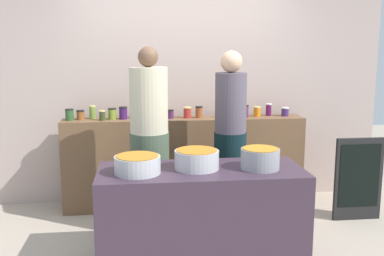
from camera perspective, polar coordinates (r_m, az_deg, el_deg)
The scene contains 26 objects.
ground at distance 4.31m, azimuth 0.56°, elevation -14.73°, with size 12.00×12.00×0.00m, color #AB9C8B.
storefront_wall at distance 5.35m, azimuth -1.37°, elevation 6.84°, with size 4.80×0.12×3.00m, color #B69F96.
display_shelf at distance 5.16m, azimuth -0.96°, elevation -4.38°, with size 2.70×0.36×1.03m, color brown.
prep_table at distance 3.87m, azimuth 1.13°, elevation -11.08°, with size 1.70×0.70×0.82m, color #392937.
preserve_jar_0 at distance 5.07m, azimuth -15.21°, elevation 1.64°, with size 0.09×0.09×0.12m.
preserve_jar_1 at distance 5.08m, azimuth -13.91°, elevation 1.62°, with size 0.09×0.09×0.11m.
preserve_jar_2 at distance 5.11m, azimuth -12.45°, elevation 1.95°, with size 0.07×0.07×0.15m.
preserve_jar_3 at distance 4.98m, azimuth -11.26°, elevation 1.56°, with size 0.07×0.07×0.11m.
preserve_jar_4 at distance 5.04m, azimuth -10.05°, elevation 1.79°, with size 0.09×0.09×0.12m.
preserve_jar_5 at distance 5.03m, azimuth -8.68°, elevation 1.89°, with size 0.09×0.09×0.14m.
preserve_jar_6 at distance 5.09m, azimuth -7.08°, elevation 1.87°, with size 0.08×0.08×0.11m.
preserve_jar_7 at distance 5.07m, azimuth -5.98°, elevation 1.80°, with size 0.07×0.07×0.10m.
preserve_jar_8 at distance 5.03m, azimuth -2.71°, elevation 1.77°, with size 0.07×0.07×0.10m.
preserve_jar_9 at distance 5.06m, azimuth -0.60°, elevation 1.98°, with size 0.09×0.09×0.12m.
preserve_jar_10 at distance 5.07m, azimuth 0.89°, elevation 2.04°, with size 0.08×0.08×0.13m.
preserve_jar_11 at distance 5.10m, azimuth 4.11°, elevation 1.93°, with size 0.08×0.08×0.11m.
preserve_jar_12 at distance 5.11m, azimuth 6.77°, elevation 2.11°, with size 0.07×0.07×0.14m.
preserve_jar_13 at distance 5.23m, azimuth 8.21°, elevation 2.08°, with size 0.08×0.08×0.11m.
preserve_jar_14 at distance 5.30m, azimuth 9.65°, elevation 2.32°, with size 0.07×0.07×0.14m.
preserve_jar_15 at distance 5.31m, azimuth 11.66°, elevation 2.04°, with size 0.09×0.09×0.10m.
cooking_pot_left at distance 3.62m, azimuth -6.90°, elevation -4.61°, with size 0.37×0.37×0.15m.
cooking_pot_center at distance 3.73m, azimuth 0.60°, elevation -3.99°, with size 0.37×0.37×0.16m.
cooking_pot_right at distance 3.77m, azimuth 8.59°, elevation -3.83°, with size 0.32×0.32×0.17m.
cook_with_tongs at distance 4.37m, azimuth -5.37°, elevation -2.91°, with size 0.38×0.38×1.82m.
cook_in_cap at distance 4.59m, azimuth 4.83°, elevation -2.35°, with size 0.33×0.33×1.78m.
chalkboard_sign at distance 5.09m, azimuth 20.26°, elevation -6.04°, with size 0.52×0.05×0.88m.
Camera 1 is at (-0.49, -3.87, 1.82)m, focal length 42.25 mm.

